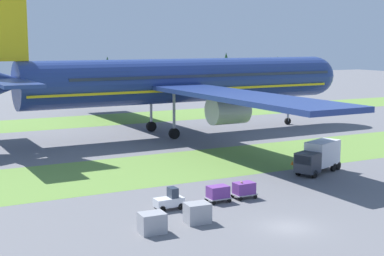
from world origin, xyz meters
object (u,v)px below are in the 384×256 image
cargo_dolly_lead (218,192)px  uld_container_0 (152,223)px  cargo_dolly_second (244,189)px  catering_truck (318,156)px  baggage_tug (170,200)px  taxiway_marker_1 (296,162)px  ground_crew_marshaller (242,189)px  uld_container_1 (197,213)px  taxiway_marker_2 (292,163)px  airliner (176,81)px

cargo_dolly_lead → uld_container_0: bearing=119.7°
cargo_dolly_second → catering_truck: bearing=-69.1°
baggage_tug → taxiway_marker_1: 24.23m
cargo_dolly_second → ground_crew_marshaller: ground_crew_marshaller is taller
cargo_dolly_second → uld_container_1: uld_container_1 is taller
baggage_tug → uld_container_1: baggage_tug is taller
taxiway_marker_1 → baggage_tug: bearing=-155.6°
catering_truck → taxiway_marker_1: (0.71, 4.87, -1.63)m
cargo_dolly_second → taxiway_marker_2: cargo_dolly_second is taller
baggage_tug → uld_container_0: (-3.98, -5.14, -0.00)m
cargo_dolly_lead → ground_crew_marshaller: 2.53m
cargo_dolly_lead → catering_truck: (16.33, 5.12, 1.03)m
uld_container_1 → cargo_dolly_second: bearing=31.0°
airliner → baggage_tug: airliner is taller
cargo_dolly_second → baggage_tug: bearing=90.0°
cargo_dolly_second → catering_truck: catering_truck is taller
airliner → uld_container_1: 47.02m
catering_truck → taxiway_marker_2: 5.11m
baggage_tug → taxiway_marker_2: 23.61m
baggage_tug → cargo_dolly_lead: size_ratio=1.18×
baggage_tug → cargo_dolly_second: size_ratio=1.18×
uld_container_0 → uld_container_1: 4.40m
cargo_dolly_lead → catering_truck: size_ratio=0.30×
airliner → uld_container_1: bearing=-24.8°
cargo_dolly_lead → baggage_tug: bearing=90.0°
catering_truck → baggage_tug: bearing=82.5°
cargo_dolly_lead → catering_truck: catering_truck is taller
airliner → cargo_dolly_lead: bearing=-21.4°
uld_container_1 → taxiway_marker_2: size_ratio=4.10×
catering_truck → uld_container_0: catering_truck is taller
cargo_dolly_lead → ground_crew_marshaller: (2.53, -0.13, 0.03)m
cargo_dolly_lead → airliner: bearing=-20.6°
airliner → taxiway_marker_2: size_ratio=163.24×
taxiway_marker_1 → taxiway_marker_2: (-0.66, -0.06, -0.08)m
cargo_dolly_lead → ground_crew_marshaller: bearing=-92.9°
catering_truck → ground_crew_marshaller: catering_truck is taller
cargo_dolly_lead → uld_container_1: size_ratio=1.10×
taxiway_marker_1 → taxiway_marker_2: 0.67m
catering_truck → uld_container_1: 23.12m
airliner → taxiway_marker_2: airliner is taller
ground_crew_marshaller → taxiway_marker_2: 17.14m
airliner → baggage_tug: bearing=-27.7°
cargo_dolly_second → taxiway_marker_1: bearing=-54.7°
uld_container_1 → airliner: bearing=66.0°
taxiway_marker_2 → cargo_dolly_second: bearing=-143.6°
baggage_tug → cargo_dolly_lead: 5.03m
cargo_dolly_lead → taxiway_marker_2: (16.38, 9.94, -0.68)m
cargo_dolly_lead → taxiway_marker_1: bearing=-59.6°
catering_truck → taxiway_marker_2: (0.05, 4.82, -1.71)m
baggage_tug → taxiway_marker_1: size_ratio=4.05×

